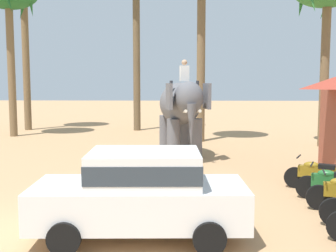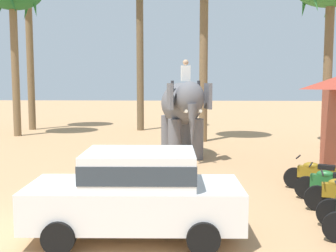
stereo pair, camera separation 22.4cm
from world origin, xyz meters
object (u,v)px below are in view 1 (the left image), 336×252
motorcycle_end_of_row (317,174)px  motorcycle_far_in_row (332,183)px  elephant_with_mahout (181,108)px  car_sedan_foreground (141,191)px

motorcycle_end_of_row → motorcycle_far_in_row: bearing=-87.7°
motorcycle_far_in_row → motorcycle_end_of_row: bearing=92.3°
elephant_with_mahout → motorcycle_far_in_row: elephant_with_mahout is taller
car_sedan_foreground → motorcycle_end_of_row: car_sedan_foreground is taller
motorcycle_end_of_row → elephant_with_mahout: bearing=126.2°
car_sedan_foreground → motorcycle_far_in_row: car_sedan_foreground is taller
car_sedan_foreground → elephant_with_mahout: elephant_with_mahout is taller
car_sedan_foreground → motorcycle_end_of_row: (4.56, 3.68, -0.46)m
elephant_with_mahout → motorcycle_far_in_row: 7.51m
motorcycle_far_in_row → motorcycle_end_of_row: size_ratio=1.02×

